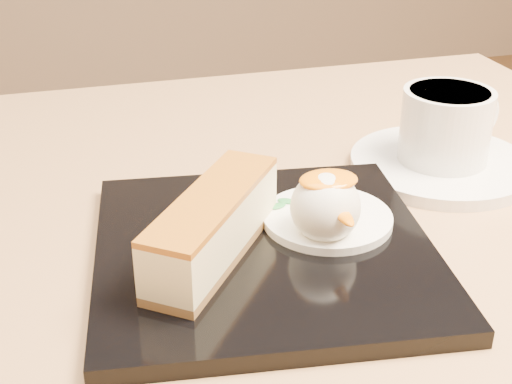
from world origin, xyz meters
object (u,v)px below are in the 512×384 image
object	(u,v)px
coffee_cup	(447,124)
cheesecake	(213,225)
dessert_plate	(264,251)
ice_cream_scoop	(325,207)
saucer	(441,164)

from	to	relation	value
coffee_cup	cheesecake	bearing A→B (deg)	-172.45
dessert_plate	ice_cream_scoop	distance (m)	0.05
saucer	ice_cream_scoop	bearing A→B (deg)	-145.46
ice_cream_scoop	coffee_cup	size ratio (longest dim) A/B	0.48
cheesecake	ice_cream_scoop	bearing A→B (deg)	-52.85
dessert_plate	ice_cream_scoop	world-z (taller)	ice_cream_scoop
dessert_plate	coffee_cup	xyz separation A→B (m)	(0.18, 0.09, 0.03)
dessert_plate	saucer	bearing A→B (deg)	26.96
coffee_cup	ice_cream_scoop	bearing A→B (deg)	-162.23
dessert_plate	ice_cream_scoop	size ratio (longest dim) A/B	4.73
cheesecake	saucer	xyz separation A→B (m)	(0.22, 0.10, -0.03)
dessert_plate	coffee_cup	size ratio (longest dim) A/B	2.27
cheesecake	saucer	bearing A→B (deg)	-28.65
dessert_plate	coffee_cup	bearing A→B (deg)	26.86
ice_cream_scoop	coffee_cup	bearing A→B (deg)	34.35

